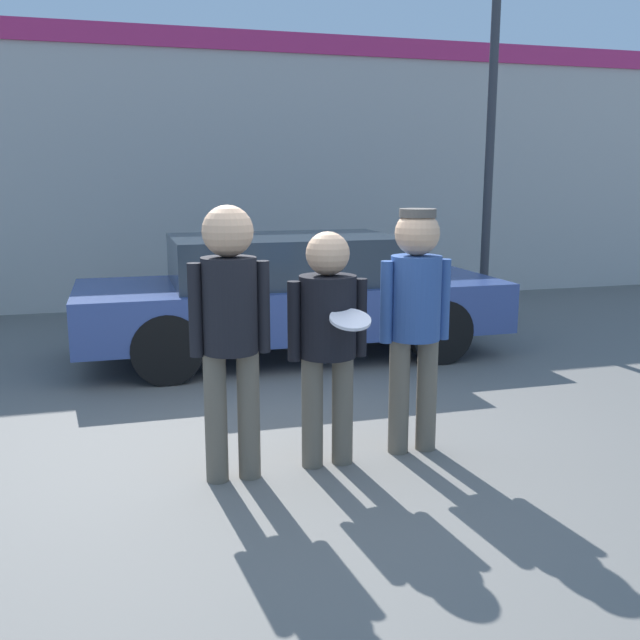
{
  "coord_description": "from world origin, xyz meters",
  "views": [
    {
      "loc": [
        -1.1,
        -4.77,
        2.01
      ],
      "look_at": [
        0.24,
        -0.01,
        1.01
      ],
      "focal_mm": 40.0,
      "sensor_mm": 36.0,
      "label": 1
    }
  ],
  "objects_px": {
    "person_middle_with_frisbee": "(328,328)",
    "parked_car_near": "(290,294)",
    "street_lamp": "(511,77)",
    "person_left": "(230,317)",
    "person_right": "(415,307)"
  },
  "relations": [
    {
      "from": "person_left",
      "to": "person_right",
      "type": "distance_m",
      "value": 1.37
    },
    {
      "from": "person_left",
      "to": "person_middle_with_frisbee",
      "type": "bearing_deg",
      "value": 5.16
    },
    {
      "from": "person_middle_with_frisbee",
      "to": "person_right",
      "type": "height_order",
      "value": "person_right"
    },
    {
      "from": "person_left",
      "to": "parked_car_near",
      "type": "bearing_deg",
      "value": 70.08
    },
    {
      "from": "parked_car_near",
      "to": "street_lamp",
      "type": "distance_m",
      "value": 4.4
    },
    {
      "from": "parked_car_near",
      "to": "street_lamp",
      "type": "xyz_separation_m",
      "value": [
        3.35,
        1.19,
        2.6
      ]
    },
    {
      "from": "person_right",
      "to": "street_lamp",
      "type": "height_order",
      "value": "street_lamp"
    },
    {
      "from": "street_lamp",
      "to": "parked_car_near",
      "type": "bearing_deg",
      "value": -160.49
    },
    {
      "from": "person_left",
      "to": "street_lamp",
      "type": "xyz_separation_m",
      "value": [
        4.51,
        4.39,
        2.19
      ]
    },
    {
      "from": "person_middle_with_frisbee",
      "to": "street_lamp",
      "type": "distance_m",
      "value": 6.22
    },
    {
      "from": "parked_car_near",
      "to": "street_lamp",
      "type": "height_order",
      "value": "street_lamp"
    },
    {
      "from": "person_middle_with_frisbee",
      "to": "parked_car_near",
      "type": "height_order",
      "value": "person_middle_with_frisbee"
    },
    {
      "from": "person_middle_with_frisbee",
      "to": "person_left",
      "type": "bearing_deg",
      "value": -174.84
    },
    {
      "from": "person_right",
      "to": "street_lamp",
      "type": "bearing_deg",
      "value": 53.43
    },
    {
      "from": "parked_car_near",
      "to": "person_left",
      "type": "bearing_deg",
      "value": -109.92
    }
  ]
}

